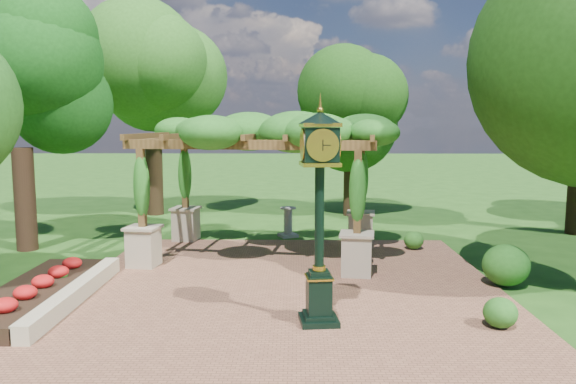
{
  "coord_description": "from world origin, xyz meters",
  "views": [
    {
      "loc": [
        0.19,
        -11.26,
        3.91
      ],
      "look_at": [
        0.0,
        2.5,
        2.2
      ],
      "focal_mm": 35.0,
      "sensor_mm": 36.0,
      "label": 1
    }
  ],
  "objects": [
    {
      "name": "border_wall",
      "position": [
        -4.6,
        0.5,
        0.2
      ],
      "size": [
        0.35,
        5.0,
        0.4
      ],
      "primitive_type": "cube",
      "color": "#C6B793",
      "rests_on": "ground"
    },
    {
      "name": "sundial",
      "position": [
        -0.07,
        7.7,
        0.45
      ],
      "size": [
        0.75,
        0.75,
        1.03
      ],
      "rotation": [
        0.0,
        0.0,
        0.41
      ],
      "color": "gray",
      "rests_on": "ground"
    },
    {
      "name": "pergola",
      "position": [
        -0.85,
        4.85,
        3.43
      ],
      "size": [
        7.17,
        5.06,
        4.19
      ],
      "rotation": [
        0.0,
        0.0,
        -0.14
      ],
      "color": "tan",
      "rests_on": "brick_plaza"
    },
    {
      "name": "flower_bed",
      "position": [
        -5.5,
        0.5,
        0.18
      ],
      "size": [
        1.5,
        5.0,
        0.36
      ],
      "primitive_type": "cube",
      "color": "red",
      "rests_on": "ground"
    },
    {
      "name": "shrub_mid",
      "position": [
        5.21,
        1.84,
        0.53
      ],
      "size": [
        1.37,
        1.37,
        0.99
      ],
      "primitive_type": "ellipsoid",
      "rotation": [
        0.0,
        0.0,
        -0.29
      ],
      "color": "#225A19",
      "rests_on": "brick_plaza"
    },
    {
      "name": "tree_north",
      "position": [
        2.51,
        12.26,
        4.38
      ],
      "size": [
        3.8,
        3.8,
        6.38
      ],
      "color": "#372416",
      "rests_on": "ground"
    },
    {
      "name": "shrub_back",
      "position": [
        3.82,
        5.7,
        0.31
      ],
      "size": [
        0.71,
        0.71,
        0.54
      ],
      "primitive_type": "ellipsoid",
      "rotation": [
        0.0,
        0.0,
        -0.21
      ],
      "color": "#28601B",
      "rests_on": "brick_plaza"
    },
    {
      "name": "tree_west_near",
      "position": [
        -8.09,
        5.6,
        5.57
      ],
      "size": [
        3.61,
        3.61,
        8.13
      ],
      "color": "black",
      "rests_on": "ground"
    },
    {
      "name": "pedestal_clock",
      "position": [
        0.64,
        -0.75,
        2.49
      ],
      "size": [
        0.91,
        0.91,
        4.16
      ],
      "rotation": [
        0.0,
        0.0,
        0.11
      ],
      "color": "black",
      "rests_on": "brick_plaza"
    },
    {
      "name": "brick_plaza",
      "position": [
        0.0,
        1.0,
        0.02
      ],
      "size": [
        10.0,
        12.0,
        0.04
      ],
      "primitive_type": "cube",
      "color": "brown",
      "rests_on": "ground"
    },
    {
      "name": "tree_west_far",
      "position": [
        -5.82,
        12.39,
        5.53
      ],
      "size": [
        4.42,
        4.42,
        8.05
      ],
      "color": "#2F1F12",
      "rests_on": "ground"
    },
    {
      "name": "ground",
      "position": [
        0.0,
        0.0,
        0.0
      ],
      "size": [
        120.0,
        120.0,
        0.0
      ],
      "primitive_type": "plane",
      "color": "#1E4714",
      "rests_on": "ground"
    },
    {
      "name": "shrub_front",
      "position": [
        4.08,
        -0.95,
        0.33
      ],
      "size": [
        0.8,
        0.8,
        0.58
      ],
      "primitive_type": "ellipsoid",
      "rotation": [
        0.0,
        0.0,
        -0.3
      ],
      "color": "#215819",
      "rests_on": "brick_plaza"
    }
  ]
}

